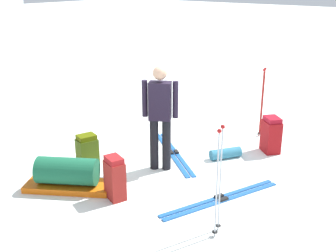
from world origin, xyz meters
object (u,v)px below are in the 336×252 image
object	(u,v)px
backpack_bright	(115,178)
ski_poles_planted_far	(219,177)
sleeping_mat_rolled	(226,153)
thermos_bottle	(159,115)
ski_pair_far	(221,199)
backpack_large_dark	(271,135)
gear_sled	(68,175)
ski_pair_near	(174,153)
backpack_small_spare	(87,150)
skier_standing	(160,113)
ski_poles_planted_near	(262,99)

from	to	relation	value
backpack_bright	ski_poles_planted_far	distance (m)	1.65
sleeping_mat_rolled	thermos_bottle	bearing A→B (deg)	69.35
ski_pair_far	thermos_bottle	xyz separation A→B (m)	(2.08, 2.87, 0.12)
ski_poles_planted_far	backpack_large_dark	bearing A→B (deg)	12.66
backpack_large_dark	thermos_bottle	size ratio (longest dim) A/B	2.50
gear_sled	ski_pair_near	bearing A→B (deg)	-11.92
ski_pair_near	backpack_small_spare	bearing A→B (deg)	146.32
skier_standing	backpack_bright	xyz separation A→B (m)	(-1.14, -0.12, -0.64)
backpack_bright	sleeping_mat_rolled	distance (m)	2.22
thermos_bottle	ski_poles_planted_far	bearing A→B (deg)	-130.76
ski_pair_far	backpack_bright	distance (m)	1.52
skier_standing	ski_pair_far	bearing A→B (deg)	-100.69
ski_poles_planted_near	gear_sled	size ratio (longest dim) A/B	1.03
gear_sled	thermos_bottle	size ratio (longest dim) A/B	5.02
backpack_large_dark	backpack_small_spare	bearing A→B (deg)	138.74
backpack_small_spare	ski_poles_planted_far	distance (m)	2.80
backpack_bright	gear_sled	size ratio (longest dim) A/B	0.49
skier_standing	backpack_large_dark	xyz separation A→B (m)	(1.76, -1.08, -0.64)
backpack_large_dark	ski_poles_planted_near	world-z (taller)	ski_poles_planted_near
backpack_small_spare	ski_poles_planted_near	distance (m)	3.48
ski_poles_planted_near	gear_sled	bearing A→B (deg)	162.76
backpack_large_dark	gear_sled	distance (m)	3.58
thermos_bottle	skier_standing	bearing A→B (deg)	-139.72
backpack_bright	sleeping_mat_rolled	xyz separation A→B (m)	(2.15, -0.49, -0.22)
ski_pair_far	sleeping_mat_rolled	distance (m)	1.44
backpack_bright	ski_pair_near	bearing A→B (deg)	10.44
ski_poles_planted_far	backpack_bright	bearing A→B (deg)	96.20
skier_standing	ski_poles_planted_far	bearing A→B (deg)	-119.78
backpack_small_spare	thermos_bottle	distance (m)	2.53
backpack_small_spare	thermos_bottle	size ratio (longest dim) A/B	2.04
skier_standing	thermos_bottle	world-z (taller)	skier_standing
ski_poles_planted_far	thermos_bottle	distance (m)	4.34
backpack_large_dark	backpack_bright	world-z (taller)	backpack_large_dark
backpack_large_dark	ski_poles_planted_near	size ratio (longest dim) A/B	0.48
backpack_small_spare	ski_poles_planted_near	size ratio (longest dim) A/B	0.40
skier_standing	ski_pair_near	size ratio (longest dim) A/B	1.00
backpack_large_dark	backpack_small_spare	xyz separation A→B (m)	(-2.41, 2.12, -0.06)
backpack_bright	sleeping_mat_rolled	bearing A→B (deg)	-12.93
backpack_small_spare	sleeping_mat_rolled	xyz separation A→B (m)	(1.66, -1.65, -0.17)
thermos_bottle	ski_pair_near	bearing A→B (deg)	-132.19
skier_standing	ski_pair_near	xyz separation A→B (m)	(0.60, 0.20, -0.94)
ski_pair_far	thermos_bottle	distance (m)	3.54
ski_pair_near	thermos_bottle	xyz separation A→B (m)	(1.23, 1.35, 0.12)
backpack_bright	gear_sled	distance (m)	0.78
ski_pair_near	sleeping_mat_rolled	bearing A→B (deg)	-63.44
ski_pair_far	ski_poles_planted_near	world-z (taller)	ski_poles_planted_near
sleeping_mat_rolled	backpack_large_dark	bearing A→B (deg)	-31.76
ski_pair_far	backpack_large_dark	xyz separation A→B (m)	(2.01, 0.23, 0.31)
ski_poles_planted_far	backpack_small_spare	bearing A→B (deg)	83.23
ski_poles_planted_far	gear_sled	size ratio (longest dim) A/B	1.06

